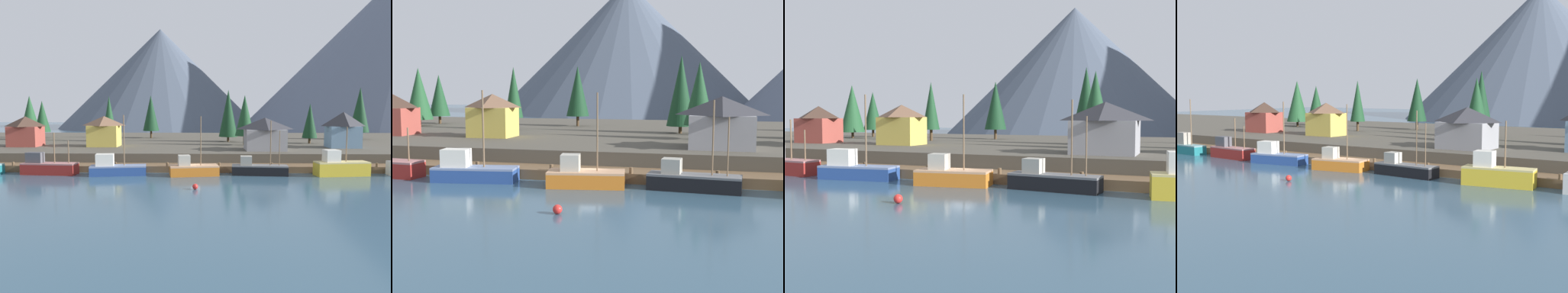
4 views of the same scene
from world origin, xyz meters
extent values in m
cube|color=#335166|center=(0.00, 20.00, -0.50)|extent=(400.00, 400.00, 1.00)
cube|color=brown|center=(0.00, 2.00, 0.50)|extent=(80.00, 4.00, 1.00)
cylinder|color=brown|center=(-28.00, 0.20, 0.80)|extent=(0.36, 0.36, 1.60)
cylinder|color=brown|center=(-20.00, 0.20, 0.80)|extent=(0.36, 0.36, 1.60)
cylinder|color=brown|center=(-12.00, 0.20, 0.80)|extent=(0.36, 0.36, 1.60)
cylinder|color=brown|center=(-4.00, 0.20, 0.80)|extent=(0.36, 0.36, 1.60)
cylinder|color=brown|center=(4.00, 0.20, 0.80)|extent=(0.36, 0.36, 1.60)
cylinder|color=brown|center=(12.00, 0.20, 0.80)|extent=(0.36, 0.36, 1.60)
cylinder|color=brown|center=(20.00, 0.20, 0.80)|extent=(0.36, 0.36, 1.60)
cylinder|color=brown|center=(28.00, 0.20, 0.80)|extent=(0.36, 0.36, 1.60)
cube|color=#4C473D|center=(0.00, 32.00, 1.25)|extent=(400.00, 56.00, 2.50)
cone|color=#475160|center=(-21.20, 149.78, 25.21)|extent=(102.88, 102.88, 50.42)
cube|color=maroon|center=(-21.54, -1.69, 0.77)|extent=(8.36, 3.13, 1.53)
cube|color=#AD6C6A|center=(-21.54, -1.69, 1.63)|extent=(8.36, 3.13, 0.20)
cube|color=#4C4C51|center=(-23.81, -1.50, 2.51)|extent=(2.53, 1.62, 1.56)
cylinder|color=brown|center=(-20.76, -1.75, 4.01)|extent=(0.18, 0.18, 4.56)
cylinder|color=brown|center=(-18.56, -1.94, 3.44)|extent=(0.16, 0.16, 3.41)
cube|color=navy|center=(-11.10, -2.09, 0.62)|extent=(8.49, 3.88, 1.24)
cube|color=#6C7DA2|center=(-11.10, -2.09, 1.34)|extent=(8.49, 3.88, 0.20)
cube|color=silver|center=(-13.01, -2.36, 2.31)|extent=(2.81, 2.18, 1.74)
cylinder|color=brown|center=(-10.22, -1.97, 5.18)|extent=(0.17, 0.17, 7.49)
cube|color=#CC6B1E|center=(0.18, -2.20, 0.65)|extent=(7.49, 4.06, 1.30)
cube|color=tan|center=(0.18, -2.20, 1.40)|extent=(7.49, 4.06, 0.20)
cube|color=#B2AD9E|center=(-1.27, -2.43, 2.27)|extent=(1.96, 2.00, 1.53)
cylinder|color=brown|center=(1.19, -2.04, 5.11)|extent=(0.14, 0.14, 7.22)
cube|color=black|center=(9.95, -1.65, 0.64)|extent=(8.36, 3.05, 1.28)
cube|color=slate|center=(9.95, -1.65, 1.38)|extent=(8.36, 3.05, 0.20)
cube|color=#B2AD9E|center=(7.95, -1.48, 2.15)|extent=(1.80, 1.67, 1.34)
cylinder|color=brown|center=(11.49, -1.78, 4.79)|extent=(0.15, 0.15, 6.61)
cylinder|color=brown|center=(12.78, -1.89, 4.06)|extent=(0.12, 0.12, 5.17)
cube|color=gold|center=(21.96, -1.89, 0.94)|extent=(8.04, 3.50, 1.88)
cube|color=tan|center=(21.96, -1.89, 1.98)|extent=(8.04, 3.50, 0.20)
cube|color=silver|center=(20.36, -2.09, 2.96)|extent=(2.32, 2.20, 1.76)
cylinder|color=brown|center=(22.61, -1.80, 4.64)|extent=(0.16, 0.16, 5.12)
cube|color=gold|center=(-17.87, 16.86, 4.52)|extent=(5.78, 4.78, 4.05)
pyramid|color=brown|center=(-17.87, 16.86, 7.46)|extent=(6.07, 5.02, 1.83)
cube|color=#6689A8|center=(27.85, 15.23, 4.52)|extent=(5.70, 4.59, 4.04)
pyramid|color=#2D2D33|center=(27.85, 15.23, 7.88)|extent=(5.98, 4.82, 2.68)
cube|color=#9E4238|center=(-33.27, 16.64, 4.43)|extent=(5.69, 4.88, 3.87)
pyramid|color=#422D23|center=(-33.27, 16.64, 7.35)|extent=(5.97, 5.12, 1.95)
cube|color=gray|center=(12.46, 10.52, 4.34)|extent=(6.93, 5.92, 3.69)
pyramid|color=#2D2D33|center=(12.46, 10.52, 7.22)|extent=(7.27, 6.22, 2.06)
cylinder|color=#4C3823|center=(23.84, 23.86, 3.09)|extent=(0.50, 0.50, 1.17)
cone|color=#14381E|center=(23.84, 23.86, 7.29)|extent=(3.15, 3.15, 7.23)
cylinder|color=#4C3823|center=(6.97, 28.10, 3.06)|extent=(0.50, 0.50, 1.12)
cone|color=#14381E|center=(6.97, 28.10, 8.79)|extent=(4.14, 4.14, 10.35)
cylinder|color=#4C3823|center=(-38.88, 38.75, 3.24)|extent=(0.50, 0.50, 1.47)
cone|color=#194223|center=(-38.88, 38.75, 7.87)|extent=(3.88, 3.88, 7.78)
cylinder|color=#4C3823|center=(-11.59, 38.65, 3.41)|extent=(0.50, 0.50, 1.81)
cone|color=#14381E|center=(-11.59, 38.65, 8.71)|extent=(4.02, 4.02, 8.79)
cylinder|color=#4C3823|center=(-39.37, 32.75, 3.07)|extent=(0.50, 0.50, 1.15)
cone|color=#1E4C28|center=(-39.37, 32.75, 8.24)|extent=(4.76, 4.76, 9.19)
cylinder|color=#4C3823|center=(38.59, 35.54, 3.36)|extent=(0.50, 0.50, 1.72)
cone|color=#14381E|center=(38.59, 35.54, 9.53)|extent=(4.50, 4.50, 10.62)
cylinder|color=#4C3823|center=(9.77, 19.76, 3.44)|extent=(0.50, 0.50, 1.87)
cone|color=#194223|center=(9.77, 19.76, 8.46)|extent=(3.84, 3.84, 8.18)
cylinder|color=#4C3823|center=(-19.70, 28.99, 3.47)|extent=(0.50, 0.50, 1.94)
cone|color=#194223|center=(-19.70, 28.99, 8.52)|extent=(2.95, 2.95, 8.18)
sphere|color=red|center=(0.60, -12.52, 0.35)|extent=(0.70, 0.70, 0.70)
camera|label=1|loc=(1.73, -60.96, 9.94)|focal=36.93mm
camera|label=2|loc=(11.14, -46.05, 9.00)|focal=45.46mm
camera|label=3|loc=(20.57, -43.03, 6.55)|focal=43.79mm
camera|label=4|loc=(43.39, -57.57, 10.30)|focal=49.15mm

